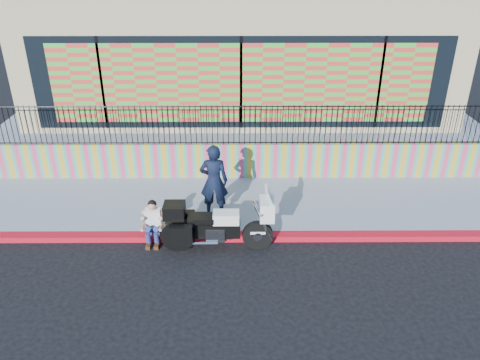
{
  "coord_description": "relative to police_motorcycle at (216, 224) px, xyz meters",
  "views": [
    {
      "loc": [
        -0.1,
        -9.8,
        6.57
      ],
      "look_at": [
        -0.05,
        1.2,
        1.06
      ],
      "focal_mm": 35.0,
      "sensor_mm": 36.0,
      "label": 1
    }
  ],
  "objects": [
    {
      "name": "police_motorcycle",
      "position": [
        0.0,
        0.0,
        0.0
      ],
      "size": [
        2.64,
        0.87,
        1.64
      ],
      "color": "black",
      "rests_on": "ground"
    },
    {
      "name": "metal_fence",
      "position": [
        0.63,
        3.64,
        1.16
      ],
      "size": [
        15.8,
        0.04,
        1.2
      ],
      "primitive_type": null,
      "color": "black",
      "rests_on": "mural_wall"
    },
    {
      "name": "police_officer",
      "position": [
        -0.09,
        1.33,
        0.46
      ],
      "size": [
        0.74,
        0.49,
        2.01
      ],
      "primitive_type": "imported",
      "rotation": [
        0.0,
        0.0,
        3.13
      ],
      "color": "black",
      "rests_on": "sidewalk"
    },
    {
      "name": "sidewalk",
      "position": [
        0.63,
        2.04,
        -0.61
      ],
      "size": [
        16.0,
        3.0,
        0.15
      ],
      "primitive_type": "cube",
      "color": "#8791A2",
      "rests_on": "ground"
    },
    {
      "name": "mural_wall",
      "position": [
        0.63,
        3.64,
        0.01
      ],
      "size": [
        16.0,
        0.2,
        1.1
      ],
      "primitive_type": "cube",
      "color": "#E53C69",
      "rests_on": "sidewalk"
    },
    {
      "name": "storefront_building",
      "position": [
        0.63,
        8.52,
        2.56
      ],
      "size": [
        14.0,
        8.06,
        4.0
      ],
      "color": "tan",
      "rests_on": "elevated_platform"
    },
    {
      "name": "ground",
      "position": [
        0.63,
        0.39,
        -0.69
      ],
      "size": [
        90.0,
        90.0,
        0.0
      ],
      "primitive_type": "plane",
      "color": "black",
      "rests_on": "ground"
    },
    {
      "name": "seated_man",
      "position": [
        -1.55,
        0.3,
        -0.24
      ],
      "size": [
        0.54,
        0.71,
        1.06
      ],
      "color": "navy",
      "rests_on": "ground"
    },
    {
      "name": "red_curb",
      "position": [
        0.63,
        0.39,
        -0.61
      ],
      "size": [
        16.0,
        0.3,
        0.15
      ],
      "primitive_type": "cube",
      "color": "#B20C28",
      "rests_on": "ground"
    },
    {
      "name": "elevated_platform",
      "position": [
        0.63,
        8.74,
        -0.06
      ],
      "size": [
        16.0,
        10.0,
        1.25
      ],
      "primitive_type": "cube",
      "color": "#8791A2",
      "rests_on": "ground"
    }
  ]
}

